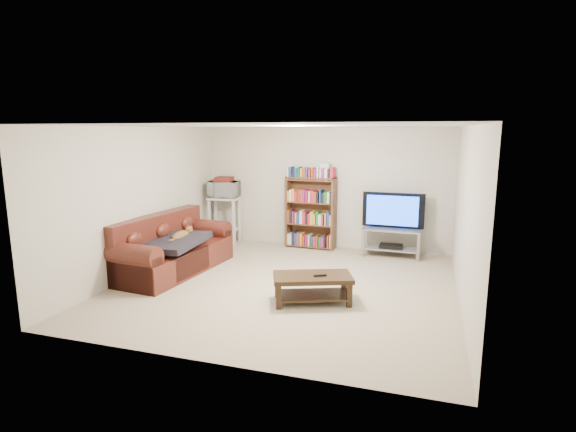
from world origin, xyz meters
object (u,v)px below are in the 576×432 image
at_px(coffee_table, 312,283).
at_px(bookshelf, 311,212).
at_px(sofa, 170,252).
at_px(tv_stand, 391,237).

height_order(coffee_table, bookshelf, bookshelf).
height_order(sofa, coffee_table, sofa).
relative_size(sofa, tv_stand, 2.14).
bearing_deg(coffee_table, tv_stand, 51.86).
bearing_deg(tv_stand, bookshelf, 175.98).
xyz_separation_m(sofa, coffee_table, (2.64, -0.67, -0.06)).
height_order(sofa, tv_stand, sofa).
bearing_deg(coffee_table, sofa, 144.83).
bearing_deg(sofa, tv_stand, 36.11).
bearing_deg(sofa, bookshelf, 55.34).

